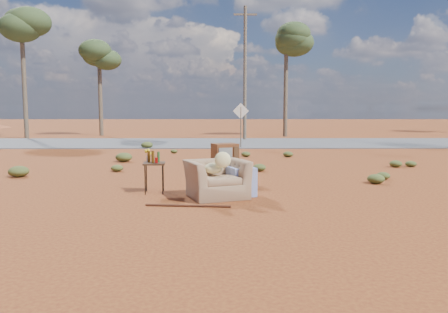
{
  "coord_description": "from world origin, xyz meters",
  "views": [
    {
      "loc": [
        0.5,
        -9.24,
        1.92
      ],
      "look_at": [
        0.58,
        0.91,
        0.8
      ],
      "focal_mm": 35.0,
      "sensor_mm": 36.0,
      "label": 1
    }
  ],
  "objects": [
    {
      "name": "eucalyptus_left",
      "position": [
        -12.0,
        19.0,
        6.92
      ],
      "size": [
        3.2,
        3.2,
        8.1
      ],
      "color": "brown",
      "rests_on": "ground"
    },
    {
      "name": "highway",
      "position": [
        0.0,
        15.0,
        0.02
      ],
      "size": [
        140.0,
        7.0,
        0.04
      ],
      "primitive_type": "cube",
      "color": "#565659",
      "rests_on": "ground"
    },
    {
      "name": "road_sign",
      "position": [
        1.5,
        12.0,
        1.5
      ],
      "size": [
        0.78,
        0.06,
        2.19
      ],
      "color": "brown",
      "rests_on": "ground"
    },
    {
      "name": "armchair",
      "position": [
        0.52,
        0.13,
        0.51
      ],
      "size": [
        1.61,
        1.37,
        1.09
      ],
      "rotation": [
        0.0,
        0.0,
        0.36
      ],
      "color": "#8A684B",
      "rests_on": "ground"
    },
    {
      "name": "eucalyptus_center",
      "position": [
        5.0,
        21.0,
        6.43
      ],
      "size": [
        3.2,
        3.2,
        7.6
      ],
      "color": "brown",
      "rests_on": "ground"
    },
    {
      "name": "side_table",
      "position": [
        -1.04,
        0.62,
        0.72
      ],
      "size": [
        0.53,
        0.53,
        0.98
      ],
      "rotation": [
        0.0,
        0.0,
        0.09
      ],
      "color": "#3D2716",
      "rests_on": "ground"
    },
    {
      "name": "rusty_bar",
      "position": [
        -0.14,
        -0.84,
        0.02
      ],
      "size": [
        1.68,
        0.21,
        0.05
      ],
      "primitive_type": "cylinder",
      "rotation": [
        0.0,
        1.57,
        -0.1
      ],
      "color": "#461F12",
      "rests_on": "ground"
    },
    {
      "name": "scrub_patch",
      "position": [
        -0.82,
        4.41,
        0.14
      ],
      "size": [
        17.49,
        8.07,
        0.33
      ],
      "color": "#505626",
      "rests_on": "ground"
    },
    {
      "name": "utility_pole_center",
      "position": [
        2.0,
        17.5,
        4.15
      ],
      "size": [
        1.4,
        0.2,
        8.0
      ],
      "color": "brown",
      "rests_on": "ground"
    },
    {
      "name": "tv_unit",
      "position": [
        0.62,
        2.23,
        0.74
      ],
      "size": [
        0.76,
        0.69,
        1.0
      ],
      "rotation": [
        0.0,
        0.0,
        0.38
      ],
      "color": "black",
      "rests_on": "ground"
    },
    {
      "name": "ground",
      "position": [
        0.0,
        0.0,
        0.0
      ],
      "size": [
        140.0,
        140.0,
        0.0
      ],
      "primitive_type": "plane",
      "color": "brown",
      "rests_on": "ground"
    },
    {
      "name": "eucalyptus_near_left",
      "position": [
        -8.0,
        22.0,
        5.45
      ],
      "size": [
        3.2,
        3.2,
        6.6
      ],
      "color": "brown",
      "rests_on": "ground"
    }
  ]
}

